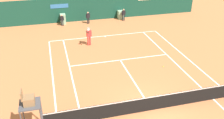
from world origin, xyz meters
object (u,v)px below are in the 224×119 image
(player_on_baseline, at_px, (89,35))
(ball_kid_right_post, at_px, (124,14))
(umpire_chair, at_px, (29,104))
(ball_kid_left_post, at_px, (88,17))
(ball_kid_centre_post, at_px, (62,19))
(tennis_ball_mid_court, at_px, (163,66))

(player_on_baseline, xyz_separation_m, ball_kid_right_post, (5.00, 5.83, -0.20))
(umpire_chair, xyz_separation_m, ball_kid_left_post, (5.57, 15.75, -0.93))
(ball_kid_right_post, xyz_separation_m, ball_kid_left_post, (-4.06, 0.00, -0.02))
(player_on_baseline, relative_size, ball_kid_left_post, 1.39)
(player_on_baseline, xyz_separation_m, ball_kid_centre_post, (-1.88, 5.83, -0.27))
(tennis_ball_mid_court, bearing_deg, ball_kid_centre_post, 120.24)
(umpire_chair, distance_m, ball_kid_left_post, 16.73)
(ball_kid_left_post, xyz_separation_m, ball_kid_centre_post, (-2.82, -0.00, -0.05))
(ball_kid_right_post, distance_m, tennis_ball_mid_court, 11.25)
(umpire_chair, height_order, ball_kid_centre_post, umpire_chair)
(ball_kid_centre_post, bearing_deg, ball_kid_left_post, -175.67)
(player_on_baseline, bearing_deg, ball_kid_right_post, -143.68)
(umpire_chair, xyz_separation_m, ball_kid_centre_post, (2.75, 15.75, -0.99))
(ball_kid_right_post, relative_size, tennis_ball_mid_court, 20.10)
(ball_kid_left_post, bearing_deg, tennis_ball_mid_court, 100.27)
(ball_kid_centre_post, bearing_deg, player_on_baseline, 112.19)
(player_on_baseline, xyz_separation_m, tennis_ball_mid_court, (4.67, -5.40, -0.95))
(ball_kid_centre_post, relative_size, tennis_ball_mid_court, 18.31)
(umpire_chair, relative_size, tennis_ball_mid_court, 36.87)
(ball_kid_right_post, xyz_separation_m, tennis_ball_mid_court, (-0.33, -11.22, -0.75))
(umpire_chair, bearing_deg, player_on_baseline, 155.01)
(umpire_chair, relative_size, ball_kid_right_post, 1.83)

